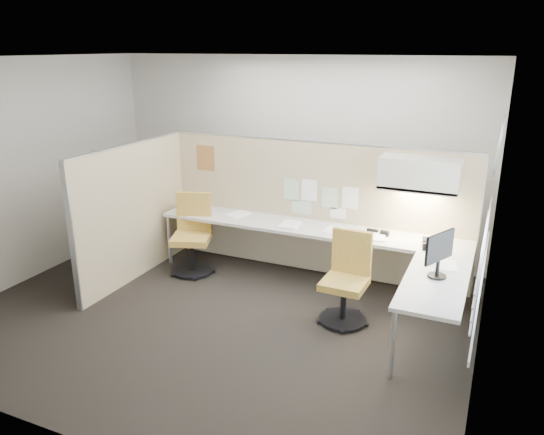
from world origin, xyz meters
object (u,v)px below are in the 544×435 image
at_px(chair_left, 192,237).
at_px(chair_right, 346,281).
at_px(phone, 431,244).
at_px(desk, 329,243).
at_px(monitor, 439,252).

bearing_deg(chair_left, chair_right, -31.77).
xyz_separation_m(chair_left, chair_right, (2.26, -0.48, -0.02)).
xyz_separation_m(chair_left, phone, (3.04, 0.19, 0.30)).
xyz_separation_m(chair_right, phone, (0.78, 0.67, 0.32)).
bearing_deg(phone, desk, 168.78).
distance_m(chair_left, chair_right, 2.32).
distance_m(chair_right, monitor, 1.09).
relative_size(chair_left, monitor, 2.24).
bearing_deg(phone, chair_right, -149.90).
height_order(monitor, phone, monitor).
bearing_deg(chair_right, chair_left, 169.90).
distance_m(desk, chair_left, 1.85).
xyz_separation_m(desk, chair_right, (0.43, -0.68, -0.14)).
bearing_deg(chair_right, phone, 42.48).
bearing_deg(chair_left, desk, -13.48).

